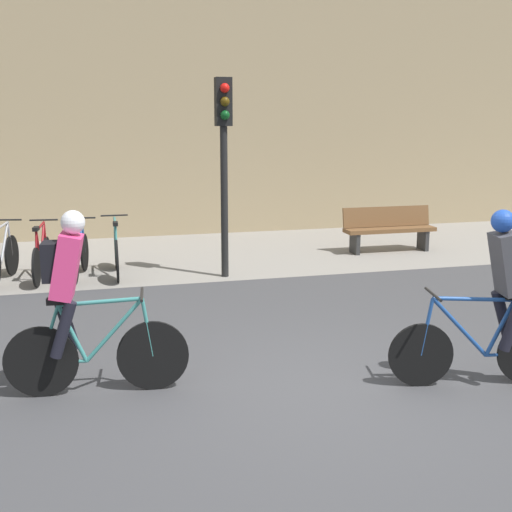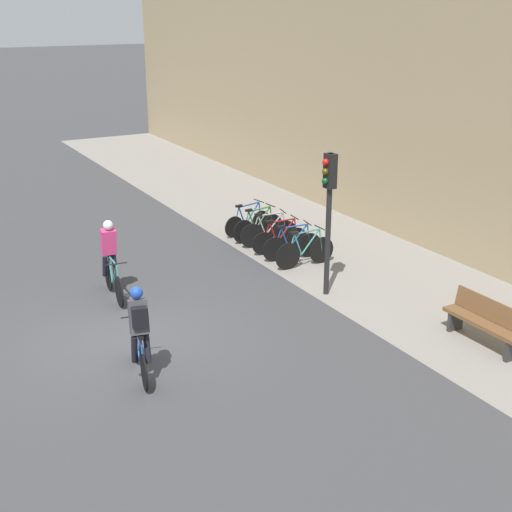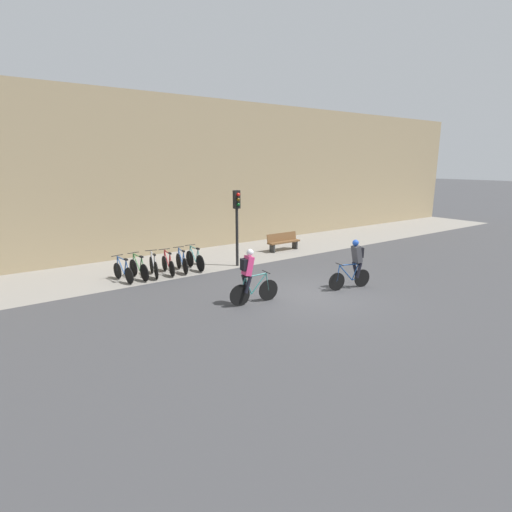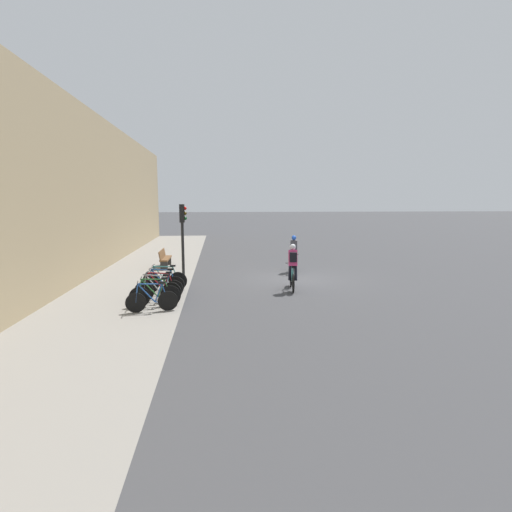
% 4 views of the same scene
% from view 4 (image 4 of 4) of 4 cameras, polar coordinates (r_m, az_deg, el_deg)
% --- Properties ---
extents(ground, '(200.00, 200.00, 0.00)m').
position_cam_4_polar(ground, '(17.70, 5.52, -3.20)').
color(ground, '#3D3D3F').
extents(kerb_strip, '(44.00, 4.50, 0.01)m').
position_cam_4_polar(kerb_strip, '(17.72, -16.49, -3.47)').
color(kerb_strip, gray).
rests_on(kerb_strip, ground).
extents(building_facade, '(44.00, 0.60, 7.52)m').
position_cam_4_polar(building_facade, '(18.07, -25.01, 8.32)').
color(building_facade, '#9E8966').
rests_on(building_facade, ground).
extents(cyclist_pink, '(1.74, 0.47, 1.79)m').
position_cam_4_polar(cyclist_pink, '(15.16, 5.25, -1.45)').
color(cyclist_pink, black).
rests_on(cyclist_pink, ground).
extents(cyclist_grey, '(1.71, 0.57, 1.76)m').
position_cam_4_polar(cyclist_grey, '(19.17, 5.41, 0.52)').
color(cyclist_grey, black).
rests_on(cyclist_grey, ground).
extents(parked_bike_0, '(0.46, 1.58, 0.94)m').
position_cam_4_polar(parked_bike_0, '(12.78, -14.63, -6.03)').
color(parked_bike_0, black).
rests_on(parked_bike_0, ground).
extents(parked_bike_1, '(0.46, 1.64, 0.97)m').
position_cam_4_polar(parked_bike_1, '(13.36, -14.23, -5.35)').
color(parked_bike_1, black).
rests_on(parked_bike_1, ground).
extents(parked_bike_2, '(0.47, 1.62, 0.98)m').
position_cam_4_polar(parked_bike_2, '(13.94, -13.85, -4.76)').
color(parked_bike_2, black).
rests_on(parked_bike_2, ground).
extents(parked_bike_3, '(0.46, 1.61, 0.95)m').
position_cam_4_polar(parked_bike_3, '(14.52, -13.50, -4.31)').
color(parked_bike_3, black).
rests_on(parked_bike_3, ground).
extents(parked_bike_4, '(0.46, 1.62, 0.96)m').
position_cam_4_polar(parked_bike_4, '(15.11, -13.18, -3.79)').
color(parked_bike_4, black).
rests_on(parked_bike_4, ground).
extents(parked_bike_5, '(0.46, 1.69, 0.98)m').
position_cam_4_polar(parked_bike_5, '(15.69, -12.89, -3.29)').
color(parked_bike_5, black).
rests_on(parked_bike_5, ground).
extents(traffic_light_pole, '(0.26, 0.30, 3.26)m').
position_cam_4_polar(traffic_light_pole, '(17.12, -10.44, 3.99)').
color(traffic_light_pole, black).
rests_on(traffic_light_pole, ground).
extents(bench, '(1.86, 0.44, 0.89)m').
position_cam_4_polar(bench, '(21.02, -12.92, -0.28)').
color(bench, brown).
rests_on(bench, ground).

